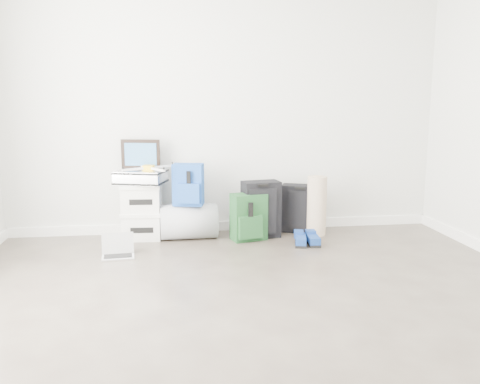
{
  "coord_description": "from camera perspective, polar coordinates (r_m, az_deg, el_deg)",
  "views": [
    {
      "loc": [
        -0.58,
        -2.77,
        1.38
      ],
      "look_at": [
        0.07,
        1.9,
        0.52
      ],
      "focal_mm": 38.0,
      "sensor_mm": 36.0,
      "label": 1
    }
  ],
  "objects": [
    {
      "name": "ground",
      "position": [
        3.15,
        3.61,
        -15.72
      ],
      "size": [
        5.0,
        5.0,
        0.0
      ],
      "primitive_type": "plane",
      "color": "#372D28",
      "rests_on": "ground"
    },
    {
      "name": "room_envelope",
      "position": [
        2.87,
        3.94,
        17.12
      ],
      "size": [
        4.52,
        5.02,
        2.71
      ],
      "color": "silver",
      "rests_on": "ground"
    },
    {
      "name": "boxes_stack",
      "position": [
        5.18,
        -10.94,
        -2.1
      ],
      "size": [
        0.42,
        0.35,
        0.56
      ],
      "rotation": [
        0.0,
        0.0,
        -0.08
      ],
      "color": "silver",
      "rests_on": "ground"
    },
    {
      "name": "briefcase",
      "position": [
        5.12,
        -11.08,
        1.68
      ],
      "size": [
        0.54,
        0.46,
        0.13
      ],
      "primitive_type": "cube",
      "rotation": [
        0.0,
        0.0,
        -0.3
      ],
      "color": "#B2B2B7",
      "rests_on": "boxes_stack"
    },
    {
      "name": "painting",
      "position": [
        5.19,
        -11.1,
        4.18
      ],
      "size": [
        0.39,
        0.12,
        0.3
      ],
      "rotation": [
        0.0,
        0.0,
        -0.24
      ],
      "color": "black",
      "rests_on": "briefcase"
    },
    {
      "name": "drone",
      "position": [
        5.08,
        -10.22,
        2.69
      ],
      "size": [
        0.5,
        0.5,
        0.05
      ],
      "rotation": [
        0.0,
        0.0,
        -0.21
      ],
      "color": "yellow",
      "rests_on": "briefcase"
    },
    {
      "name": "duffel_bag",
      "position": [
        5.13,
        -5.76,
        -3.31
      ],
      "size": [
        0.57,
        0.36,
        0.35
      ],
      "primitive_type": "cylinder",
      "rotation": [
        0.0,
        1.57,
        0.02
      ],
      "color": "gray",
      "rests_on": "ground"
    },
    {
      "name": "blue_backpack",
      "position": [
        5.03,
        -5.83,
        0.74
      ],
      "size": [
        0.32,
        0.27,
        0.41
      ],
      "rotation": [
        0.0,
        0.0,
        -0.22
      ],
      "color": "#164392",
      "rests_on": "duffel_bag"
    },
    {
      "name": "large_suitcase",
      "position": [
        5.14,
        2.37,
        -1.97
      ],
      "size": [
        0.4,
        0.29,
        0.57
      ],
      "rotation": [
        0.0,
        0.0,
        0.16
      ],
      "color": "black",
      "rests_on": "ground"
    },
    {
      "name": "green_backpack",
      "position": [
        5.04,
        0.98,
        -2.92
      ],
      "size": [
        0.37,
        0.31,
        0.47
      ],
      "rotation": [
        0.0,
        0.0,
        0.24
      ],
      "color": "#163E1C",
      "rests_on": "ground"
    },
    {
      "name": "carry_on",
      "position": [
        5.39,
        6.46,
        -1.83
      ],
      "size": [
        0.36,
        0.3,
        0.5
      ],
      "rotation": [
        0.0,
        0.0,
        -0.37
      ],
      "color": "black",
      "rests_on": "ground"
    },
    {
      "name": "shoes",
      "position": [
        4.97,
        7.5,
        -5.37
      ],
      "size": [
        0.26,
        0.29,
        0.09
      ],
      "rotation": [
        0.0,
        0.0,
        -0.17
      ],
      "color": "black",
      "rests_on": "ground"
    },
    {
      "name": "rolled_rug",
      "position": [
        5.28,
        8.61,
        -1.55
      ],
      "size": [
        0.2,
        0.2,
        0.61
      ],
      "primitive_type": "cylinder",
      "color": "tan",
      "rests_on": "ground"
    },
    {
      "name": "laptop",
      "position": [
        4.7,
        -13.55,
        -6.44
      ],
      "size": [
        0.3,
        0.22,
        0.2
      ],
      "rotation": [
        0.0,
        0.0,
        0.08
      ],
      "color": "silver",
      "rests_on": "ground"
    }
  ]
}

